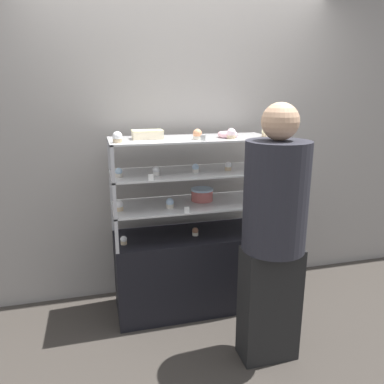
% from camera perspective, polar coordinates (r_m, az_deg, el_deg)
% --- Properties ---
extents(ground_plane, '(20.00, 20.00, 0.00)m').
position_cam_1_polar(ground_plane, '(3.28, 0.00, -16.76)').
color(ground_plane, '#38332D').
extents(back_wall, '(8.00, 0.05, 2.60)m').
position_cam_1_polar(back_wall, '(3.19, -1.80, 7.36)').
color(back_wall, gray).
rests_on(back_wall, ground_plane).
extents(display_base, '(1.22, 0.49, 0.64)m').
position_cam_1_polar(display_base, '(3.12, 0.00, -11.78)').
color(display_base, black).
rests_on(display_base, ground_plane).
extents(display_riser_lower, '(1.22, 0.49, 0.25)m').
position_cam_1_polar(display_riser_lower, '(2.91, 0.00, -1.97)').
color(display_riser_lower, '#B7B7BC').
rests_on(display_riser_lower, display_base).
extents(display_riser_middle, '(1.22, 0.49, 0.25)m').
position_cam_1_polar(display_riser_middle, '(2.85, 0.00, 2.90)').
color(display_riser_middle, '#B7B7BC').
rests_on(display_riser_middle, display_riser_lower).
extents(display_riser_upper, '(1.22, 0.49, 0.25)m').
position_cam_1_polar(display_riser_upper, '(2.81, 0.00, 7.95)').
color(display_riser_upper, '#B7B7BC').
rests_on(display_riser_upper, display_riser_middle).
extents(layer_cake_centerpiece, '(0.18, 0.18, 0.10)m').
position_cam_1_polar(layer_cake_centerpiece, '(2.96, 1.54, -0.38)').
color(layer_cake_centerpiece, '#C66660').
rests_on(layer_cake_centerpiece, display_riser_lower).
extents(sheet_cake_frosted, '(0.22, 0.14, 0.06)m').
position_cam_1_polar(sheet_cake_frosted, '(2.76, -6.81, 8.71)').
color(sheet_cake_frosted, beige).
rests_on(sheet_cake_frosted, display_riser_upper).
extents(cupcake_0, '(0.05, 0.05, 0.06)m').
position_cam_1_polar(cupcake_0, '(2.82, -10.37, -7.24)').
color(cupcake_0, '#CCB28C').
rests_on(cupcake_0, display_base).
extents(cupcake_1, '(0.05, 0.05, 0.06)m').
position_cam_1_polar(cupcake_1, '(2.94, 0.50, -6.05)').
color(cupcake_1, beige).
rests_on(cupcake_1, display_base).
extents(cupcake_2, '(0.05, 0.05, 0.06)m').
position_cam_1_polar(cupcake_2, '(3.08, 10.66, -5.36)').
color(cupcake_2, beige).
rests_on(cupcake_2, display_base).
extents(price_tag_0, '(0.04, 0.00, 0.04)m').
position_cam_1_polar(price_tag_0, '(2.89, 8.16, -6.77)').
color(price_tag_0, white).
rests_on(price_tag_0, display_base).
extents(cupcake_3, '(0.06, 0.06, 0.08)m').
position_cam_1_polar(cupcake_3, '(2.76, -11.02, -2.08)').
color(cupcake_3, '#CCB28C').
rests_on(cupcake_3, display_riser_lower).
extents(cupcake_4, '(0.06, 0.06, 0.08)m').
position_cam_1_polar(cupcake_4, '(2.78, -3.39, -1.71)').
color(cupcake_4, beige).
rests_on(cupcake_4, display_riser_lower).
extents(cupcake_5, '(0.06, 0.06, 0.08)m').
position_cam_1_polar(cupcake_5, '(2.98, 11.11, -0.85)').
color(cupcake_5, '#CCB28C').
rests_on(cupcake_5, display_riser_lower).
extents(price_tag_1, '(0.04, 0.00, 0.04)m').
position_cam_1_polar(price_tag_1, '(2.67, -0.79, -2.74)').
color(price_tag_1, white).
rests_on(price_tag_1, display_riser_lower).
extents(cupcake_6, '(0.05, 0.05, 0.07)m').
position_cam_1_polar(cupcake_6, '(2.69, -11.10, 2.92)').
color(cupcake_6, beige).
rests_on(cupcake_6, display_riser_middle).
extents(cupcake_7, '(0.05, 0.05, 0.07)m').
position_cam_1_polar(cupcake_7, '(2.71, -5.50, 3.23)').
color(cupcake_7, white).
rests_on(cupcake_7, display_riser_middle).
extents(cupcake_8, '(0.05, 0.05, 0.07)m').
position_cam_1_polar(cupcake_8, '(2.79, 0.53, 3.64)').
color(cupcake_8, white).
rests_on(cupcake_8, display_riser_middle).
extents(cupcake_9, '(0.05, 0.05, 0.07)m').
position_cam_1_polar(cupcake_9, '(2.88, 5.53, 3.93)').
color(cupcake_9, '#CCB28C').
rests_on(cupcake_9, display_riser_middle).
extents(cupcake_10, '(0.05, 0.05, 0.07)m').
position_cam_1_polar(cupcake_10, '(2.94, 10.80, 3.94)').
color(cupcake_10, '#CCB28C').
rests_on(cupcake_10, display_riser_middle).
extents(price_tag_2, '(0.04, 0.00, 0.04)m').
position_cam_1_polar(price_tag_2, '(2.56, -6.27, 2.24)').
color(price_tag_2, white).
rests_on(price_tag_2, display_riser_middle).
extents(cupcake_11, '(0.07, 0.07, 0.08)m').
position_cam_1_polar(cupcake_11, '(2.58, -11.30, 8.17)').
color(cupcake_11, '#CCB28C').
rests_on(cupcake_11, display_riser_upper).
extents(cupcake_12, '(0.07, 0.07, 0.08)m').
position_cam_1_polar(cupcake_12, '(2.70, 0.83, 8.74)').
color(cupcake_12, beige).
rests_on(cupcake_12, display_riser_upper).
extents(cupcake_13, '(0.07, 0.07, 0.08)m').
position_cam_1_polar(cupcake_13, '(2.77, 6.01, 8.82)').
color(cupcake_13, '#CCB28C').
rests_on(cupcake_13, display_riser_upper).
extents(cupcake_14, '(0.07, 0.07, 0.08)m').
position_cam_1_polar(cupcake_14, '(2.92, 11.21, 8.93)').
color(cupcake_14, '#CCB28C').
rests_on(cupcake_14, display_riser_upper).
extents(price_tag_3, '(0.04, 0.00, 0.04)m').
position_cam_1_polar(price_tag_3, '(2.59, 1.68, 8.18)').
color(price_tag_3, white).
rests_on(price_tag_3, display_riser_upper).
extents(donut_glazed, '(0.15, 0.15, 0.04)m').
position_cam_1_polar(donut_glazed, '(2.84, 5.44, 8.71)').
color(donut_glazed, '#EFB2BC').
rests_on(donut_glazed, display_riser_upper).
extents(customer_figure, '(0.39, 0.39, 1.67)m').
position_cam_1_polar(customer_figure, '(2.38, 12.33, -5.85)').
color(customer_figure, black).
rests_on(customer_figure, ground_plane).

